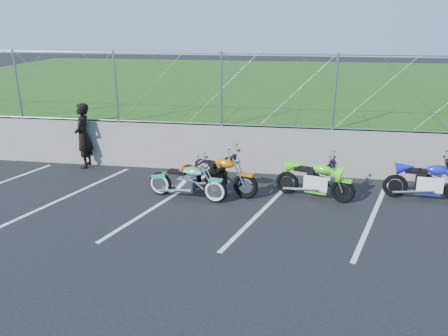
% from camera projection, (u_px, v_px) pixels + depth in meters
% --- Properties ---
extents(ground, '(90.00, 90.00, 0.00)m').
position_uv_depth(ground, '(150.00, 220.00, 9.40)').
color(ground, black).
rests_on(ground, ground).
extents(retaining_wall, '(30.00, 0.22, 1.30)m').
position_uv_depth(retaining_wall, '(187.00, 147.00, 12.46)').
color(retaining_wall, slate).
rests_on(retaining_wall, ground).
extents(grass_field, '(30.00, 20.00, 1.30)m').
position_uv_depth(grass_field, '(234.00, 92.00, 21.81)').
color(grass_field, '#214A13').
rests_on(grass_field, ground).
extents(chain_link_fence, '(28.00, 0.03, 2.00)m').
position_uv_depth(chain_link_fence, '(185.00, 89.00, 11.93)').
color(chain_link_fence, gray).
rests_on(chain_link_fence, retaining_wall).
extents(parking_lines, '(18.29, 4.31, 0.01)m').
position_uv_depth(parking_lines, '(213.00, 205.00, 10.16)').
color(parking_lines, silver).
rests_on(parking_lines, ground).
extents(cruiser_turquoise, '(2.01, 0.63, 1.01)m').
position_uv_depth(cruiser_turquoise, '(188.00, 183.00, 10.40)').
color(cruiser_turquoise, black).
rests_on(cruiser_turquoise, ground).
extents(naked_orange, '(2.10, 0.85, 1.08)m').
position_uv_depth(naked_orange, '(218.00, 176.00, 10.70)').
color(naked_orange, black).
rests_on(naked_orange, ground).
extents(sportbike_green, '(1.88, 0.75, 1.00)m').
position_uv_depth(sportbike_green, '(316.00, 181.00, 10.43)').
color(sportbike_green, black).
rests_on(sportbike_green, ground).
extents(sportbike_blue, '(1.96, 0.70, 1.02)m').
position_uv_depth(sportbike_blue, '(428.00, 183.00, 10.31)').
color(sportbike_blue, black).
rests_on(sportbike_blue, ground).
extents(person_standing, '(0.55, 0.75, 1.87)m').
position_uv_depth(person_standing, '(83.00, 136.00, 12.52)').
color(person_standing, black).
rests_on(person_standing, ground).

